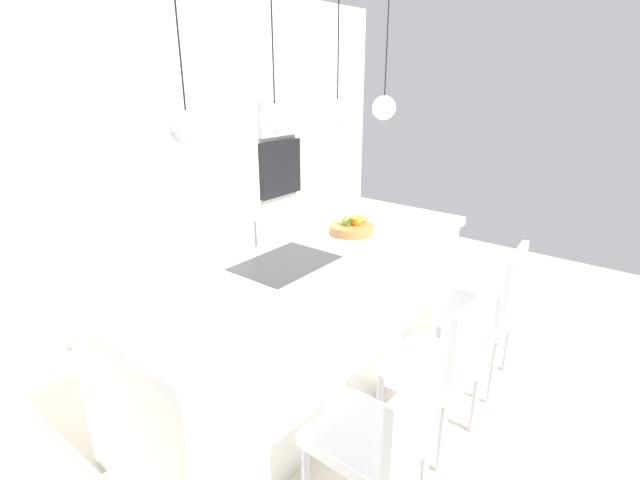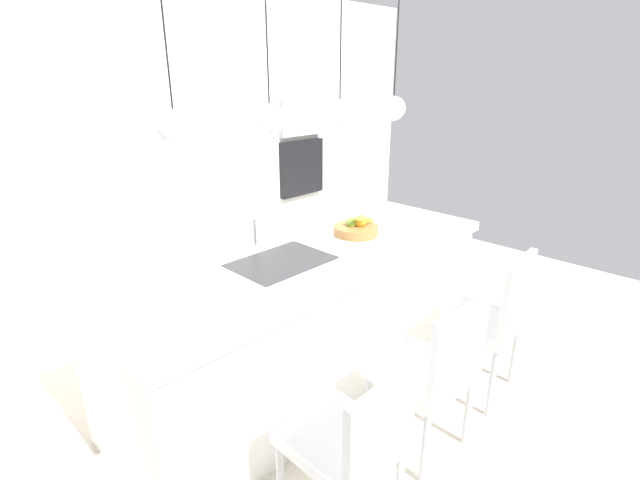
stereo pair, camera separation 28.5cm
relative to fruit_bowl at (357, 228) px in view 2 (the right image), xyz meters
name	(u,v)px [view 2 (the right image)]	position (x,y,z in m)	size (l,w,h in m)	color
floor	(310,376)	(-0.45, 0.00, -0.94)	(6.60, 6.60, 0.00)	beige
back_wall	(165,153)	(-0.45, 1.65, 0.36)	(6.00, 0.10, 2.60)	silver
kitchen_island	(309,317)	(-0.45, 0.00, -0.49)	(2.56, 0.93, 0.89)	white
sink_basin	(282,262)	(-0.66, 0.00, -0.05)	(0.56, 0.40, 0.02)	#2D2D30
faucet	(257,230)	(-0.66, 0.22, 0.10)	(0.02, 0.17, 0.22)	silver
fruit_bowl	(357,228)	(0.00, 0.00, 0.00)	(0.30, 0.30, 0.16)	#9E6B38
microwave	(300,118)	(1.00, 1.58, 0.55)	(0.54, 0.08, 0.34)	#9E9EA3
oven	(301,168)	(1.00, 1.58, 0.05)	(0.56, 0.08, 0.56)	black
chair_near	(351,441)	(-1.08, -0.89, -0.47)	(0.42, 0.47, 0.82)	silver
chair_middle	(433,369)	(-0.45, -0.90, -0.43)	(0.47, 0.46, 0.90)	white
chair_far	(492,317)	(0.22, -0.89, -0.40)	(0.50, 0.45, 0.94)	silver
pendant_light_left	(175,127)	(-1.24, 0.00, 0.76)	(0.16, 0.16, 0.76)	silver
pendant_light_center_left	(270,119)	(-0.71, 0.00, 0.76)	(0.16, 0.16, 0.76)	silver
pendant_light_center_right	(340,113)	(-0.18, 0.00, 0.76)	(0.16, 0.16, 0.76)	silver
pendant_light_right	(393,108)	(0.35, 0.00, 0.76)	(0.16, 0.16, 0.76)	silver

